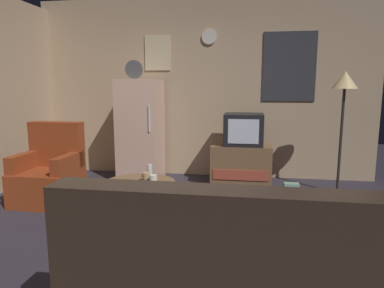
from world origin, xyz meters
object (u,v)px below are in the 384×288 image
object	(u,v)px
standing_lamp	(344,90)
wine_glass	(150,172)
coffee_table	(140,204)
fridge	(141,130)
mug_ceramic_tan	(146,177)
couch	(223,282)
tv_stand	(241,165)
crt_tv	(244,129)
remote_control	(148,181)
armchair	(50,174)
mug_ceramic_white	(153,179)
book_stack	(291,187)

from	to	relation	value
standing_lamp	wine_glass	distance (m)	2.68
wine_glass	coffee_table	bearing A→B (deg)	-115.88
fridge	mug_ceramic_tan	distance (m)	1.80
standing_lamp	fridge	bearing A→B (deg)	174.37
mug_ceramic_tan	couch	bearing A→B (deg)	-58.91
coffee_table	tv_stand	bearing A→B (deg)	59.48
tv_stand	crt_tv	xyz separation A→B (m)	(0.02, -0.00, 0.51)
wine_glass	mug_ceramic_tan	bearing A→B (deg)	-94.50
fridge	remote_control	world-z (taller)	fridge
fridge	armchair	world-z (taller)	fridge
wine_glass	mug_ceramic_white	distance (m)	0.20
fridge	tv_stand	size ratio (longest dim) A/B	2.11
standing_lamp	coffee_table	size ratio (longest dim) A/B	2.21
crt_tv	armchair	distance (m)	2.61
armchair	couch	bearing A→B (deg)	-41.21
armchair	book_stack	bearing A→B (deg)	16.73
mug_ceramic_tan	couch	size ratio (longest dim) A/B	0.05
tv_stand	coffee_table	world-z (taller)	tv_stand
tv_stand	couch	xyz separation A→B (m)	(-0.04, -3.07, 0.02)
standing_lamp	crt_tv	bearing A→B (deg)	170.61
tv_stand	standing_lamp	xyz separation A→B (m)	(1.28, -0.21, 1.07)
standing_lamp	remote_control	distance (m)	2.76
standing_lamp	wine_glass	size ratio (longest dim) A/B	10.60
tv_stand	coffee_table	bearing A→B (deg)	-120.52
couch	book_stack	bearing A→B (deg)	75.69
mug_ceramic_tan	armchair	size ratio (longest dim) A/B	0.09
mug_ceramic_white	tv_stand	bearing A→B (deg)	64.10
wine_glass	book_stack	size ratio (longest dim) A/B	0.72
fridge	couch	distance (m)	3.49
coffee_table	remote_control	distance (m)	0.25
standing_lamp	coffee_table	xyz separation A→B (m)	(-2.26, -1.46, -1.13)
wine_glass	book_stack	world-z (taller)	wine_glass
crt_tv	armchair	size ratio (longest dim) A/B	0.56
standing_lamp	remote_control	world-z (taller)	standing_lamp
wine_glass	armchair	world-z (taller)	armchair
armchair	standing_lamp	bearing A→B (deg)	13.88
wine_glass	book_stack	bearing A→B (deg)	39.68
fridge	wine_glass	world-z (taller)	fridge
fridge	armchair	bearing A→B (deg)	-124.68
book_stack	wine_glass	bearing A→B (deg)	-140.32
mug_ceramic_white	remote_control	size ratio (longest dim) A/B	0.60
tv_stand	mug_ceramic_tan	world-z (taller)	tv_stand
tv_stand	standing_lamp	size ratio (longest dim) A/B	0.53
mug_ceramic_tan	remote_control	bearing A→B (deg)	-51.90
standing_lamp	mug_ceramic_white	size ratio (longest dim) A/B	17.67
crt_tv	mug_ceramic_white	distance (m)	1.92
standing_lamp	couch	xyz separation A→B (m)	(-1.32, -2.86, -1.05)
tv_stand	armchair	bearing A→B (deg)	-154.61
standing_lamp	wine_glass	bearing A→B (deg)	-149.03
armchair	fridge	bearing A→B (deg)	55.32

